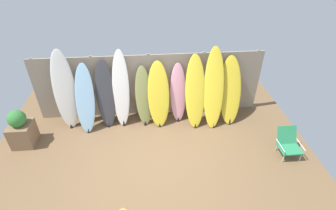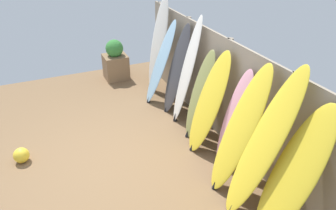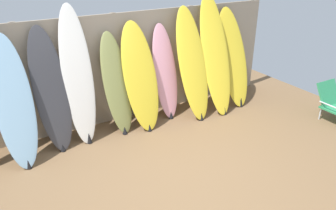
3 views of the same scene
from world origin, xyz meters
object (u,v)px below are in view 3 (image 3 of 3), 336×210
surfboard_charcoal_2 (51,91)px  surfboard_yellow_5 (140,77)px  surfboard_pink_6 (165,73)px  surfboard_yellow_9 (233,58)px  surfboard_white_3 (78,78)px  surfboard_skyblue_1 (14,103)px  surfboard_olive_4 (117,84)px  surfboard_yellow_7 (192,64)px  beach_chair (334,102)px  surfboard_yellow_8 (215,56)px

surfboard_charcoal_2 → surfboard_yellow_5: (1.37, -0.07, -0.03)m
surfboard_pink_6 → surfboard_yellow_9: 1.39m
surfboard_charcoal_2 → surfboard_yellow_9: bearing=-1.4°
surfboard_white_3 → surfboard_charcoal_2: bearing=-177.9°
surfboard_charcoal_2 → surfboard_white_3: size_ratio=0.87×
surfboard_skyblue_1 → surfboard_olive_4: 1.49m
surfboard_charcoal_2 → surfboard_pink_6: 1.90m
surfboard_white_3 → surfboard_yellow_7: (1.91, -0.16, -0.07)m
surfboard_yellow_9 → beach_chair: surfboard_yellow_9 is taller
surfboard_charcoal_2 → surfboard_olive_4: (0.98, -0.02, -0.09)m
surfboard_yellow_7 → surfboard_olive_4: bearing=174.7°
surfboard_yellow_9 → surfboard_yellow_5: bearing=179.7°
surfboard_yellow_7 → surfboard_yellow_8: 0.49m
surfboard_olive_4 → surfboard_skyblue_1: bearing=-175.8°
surfboard_pink_6 → beach_chair: (2.41, -1.61, -0.46)m
surfboard_yellow_5 → surfboard_pink_6: bearing=13.2°
surfboard_yellow_7 → surfboard_yellow_5: bearing=175.7°
surfboard_skyblue_1 → beach_chair: bearing=-16.6°
surfboard_skyblue_1 → surfboard_pink_6: (2.40, 0.18, -0.07)m
surfboard_pink_6 → surfboard_yellow_9: bearing=-5.5°
surfboard_yellow_5 → surfboard_yellow_8: 1.44m
surfboard_charcoal_2 → surfboard_yellow_5: surfboard_charcoal_2 is taller
surfboard_yellow_7 → surfboard_yellow_9: bearing=3.7°
surfboard_skyblue_1 → surfboard_yellow_7: 2.82m
surfboard_charcoal_2 → surfboard_yellow_8: size_ratio=0.87×
surfboard_skyblue_1 → surfboard_yellow_5: size_ratio=1.02×
surfboard_yellow_9 → surfboard_yellow_8: bearing=-172.7°
surfboard_pink_6 → surfboard_yellow_9: (1.38, -0.13, 0.08)m
surfboard_white_3 → surfboard_yellow_5: (0.96, -0.09, -0.15)m
surfboard_yellow_5 → beach_chair: size_ratio=2.69×
surfboard_white_3 → surfboard_yellow_9: (2.87, -0.10, -0.13)m
surfboard_white_3 → surfboard_pink_6: 1.51m
surfboard_white_3 → surfboard_yellow_5: 0.98m
surfboard_white_3 → surfboard_yellow_7: surfboard_white_3 is taller
surfboard_yellow_5 → surfboard_pink_6: 0.55m
surfboard_charcoal_2 → surfboard_yellow_8: 2.81m
surfboard_pink_6 → beach_chair: bearing=-33.8°
surfboard_skyblue_1 → surfboard_yellow_8: 3.31m
surfboard_charcoal_2 → surfboard_yellow_5: size_ratio=1.04×
surfboard_olive_4 → surfboard_yellow_9: size_ratio=0.90×
surfboard_yellow_9 → surfboard_white_3: bearing=178.1°
surfboard_charcoal_2 → surfboard_yellow_9: 3.28m
surfboard_skyblue_1 → surfboard_yellow_5: 1.87m
beach_chair → surfboard_yellow_9: bearing=126.8°
surfboard_olive_4 → surfboard_yellow_7: bearing=-5.3°
surfboard_yellow_8 → surfboard_yellow_9: surfboard_yellow_8 is taller
surfboard_charcoal_2 → beach_chair: size_ratio=2.80×
surfboard_yellow_5 → surfboard_yellow_8: size_ratio=0.84×
surfboard_skyblue_1 → surfboard_yellow_7: bearing=-0.3°
surfboard_skyblue_1 → surfboard_olive_4: size_ratio=1.09×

